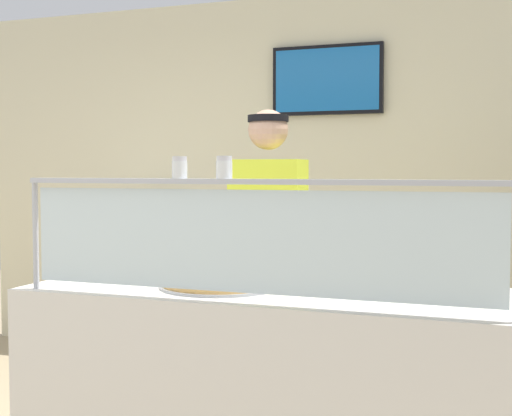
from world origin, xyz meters
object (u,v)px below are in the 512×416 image
(parmesan_shaker, at_px, (180,169))
(pepper_flake_shaker, at_px, (224,169))
(pizza_server, at_px, (227,279))
(pizza_box_stack, at_px, (130,227))
(worker_figure, at_px, (269,254))
(pizza_tray, at_px, (220,283))

(parmesan_shaker, distance_m, pepper_flake_shaker, 0.18)
(pizza_server, bearing_deg, pepper_flake_shaker, -73.16)
(pizza_server, distance_m, pizza_box_stack, 2.31)
(pizza_box_stack, bearing_deg, worker_figure, -35.01)
(parmesan_shaker, xyz_separation_m, pizza_box_stack, (-1.42, 2.04, -0.42))
(pepper_flake_shaker, bearing_deg, worker_figure, 100.28)
(pizza_tray, bearing_deg, pepper_flake_shaker, -63.70)
(pizza_box_stack, bearing_deg, pepper_flake_shaker, -51.82)
(pizza_server, bearing_deg, pizza_box_stack, 126.11)
(pizza_tray, distance_m, pizza_box_stack, 2.27)
(worker_figure, bearing_deg, parmesan_shaker, -89.67)
(pizza_tray, relative_size, pepper_flake_shaker, 5.95)
(pizza_tray, bearing_deg, pizza_server, -26.61)
(pizza_box_stack, bearing_deg, pizza_server, -49.68)
(pizza_tray, distance_m, pepper_flake_shaker, 0.58)
(parmesan_shaker, height_order, worker_figure, worker_figure)
(pizza_tray, bearing_deg, parmesan_shaker, -97.56)
(worker_figure, bearing_deg, pizza_server, -83.75)
(pepper_flake_shaker, relative_size, worker_figure, 0.05)
(pizza_server, height_order, parmesan_shaker, parmesan_shaker)
(parmesan_shaker, bearing_deg, pizza_box_stack, 124.83)
(pizza_server, height_order, pepper_flake_shaker, pepper_flake_shaker)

